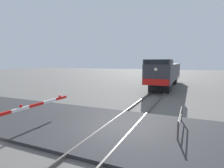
# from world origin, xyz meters

# --- Properties ---
(ground_plane) EXTENTS (160.00, 160.00, 0.00)m
(ground_plane) POSITION_xyz_m (0.00, 0.00, 0.00)
(ground_plane) COLOR #605E59
(rail_track_left) EXTENTS (0.08, 80.00, 0.15)m
(rail_track_left) POSITION_xyz_m (-0.72, 0.00, 0.07)
(rail_track_left) COLOR #59544C
(rail_track_left) RESTS_ON ground_plane
(rail_track_right) EXTENTS (0.08, 80.00, 0.15)m
(rail_track_right) POSITION_xyz_m (0.72, 0.00, 0.07)
(rail_track_right) COLOR #59544C
(rail_track_right) RESTS_ON ground_plane
(road_surface) EXTENTS (36.00, 6.32, 0.15)m
(road_surface) POSITION_xyz_m (0.00, 0.00, 0.07)
(road_surface) COLOR #2D2D30
(road_surface) RESTS_ON ground_plane
(locomotive) EXTENTS (2.77, 15.80, 3.69)m
(locomotive) POSITION_xyz_m (0.00, 17.80, 1.93)
(locomotive) COLOR black
(locomotive) RESTS_ON ground_plane
(crossing_gate) EXTENTS (0.36, 5.66, 1.38)m
(crossing_gate) POSITION_xyz_m (-4.16, -3.17, 0.86)
(crossing_gate) COLOR silver
(crossing_gate) RESTS_ON ground_plane
(guard_railing) EXTENTS (0.08, 2.90, 0.95)m
(guard_railing) POSITION_xyz_m (2.86, 1.11, 0.63)
(guard_railing) COLOR #4C4742
(guard_railing) RESTS_ON ground_plane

